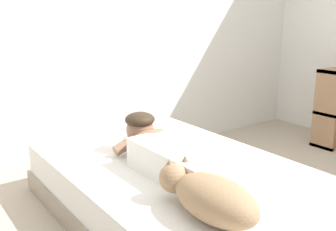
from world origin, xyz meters
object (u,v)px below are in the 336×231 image
(person_lying, at_px, (172,151))
(cell_phone, at_px, (173,170))
(pillow, at_px, (155,133))
(dog, at_px, (209,196))
(bed, at_px, (185,195))
(coffee_cup, at_px, (163,142))

(person_lying, distance_m, cell_phone, 0.12)
(pillow, bearing_deg, dog, -111.94)
(bed, relative_size, cell_phone, 14.81)
(dog, bearing_deg, bed, 62.46)
(pillow, height_order, cell_phone, pillow)
(person_lying, xyz_separation_m, dog, (-0.22, -0.58, -0.00))
(person_lying, relative_size, dog, 1.60)
(person_lying, height_order, cell_phone, person_lying)
(cell_phone, bearing_deg, person_lying, 61.41)
(pillow, relative_size, dog, 0.90)
(coffee_cup, xyz_separation_m, cell_phone, (-0.19, -0.37, -0.03))
(dog, height_order, cell_phone, dog)
(bed, xyz_separation_m, dog, (-0.27, -0.52, 0.28))
(person_lying, bearing_deg, dog, -110.72)
(pillow, xyz_separation_m, dog, (-0.44, -1.08, 0.05))
(pillow, relative_size, coffee_cup, 4.16)
(pillow, bearing_deg, bed, -106.40)
(coffee_cup, bearing_deg, cell_phone, -117.15)
(person_lying, relative_size, coffee_cup, 7.36)
(bed, height_order, person_lying, person_lying)
(cell_phone, bearing_deg, coffee_cup, 62.85)
(coffee_cup, bearing_deg, pillow, 73.96)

